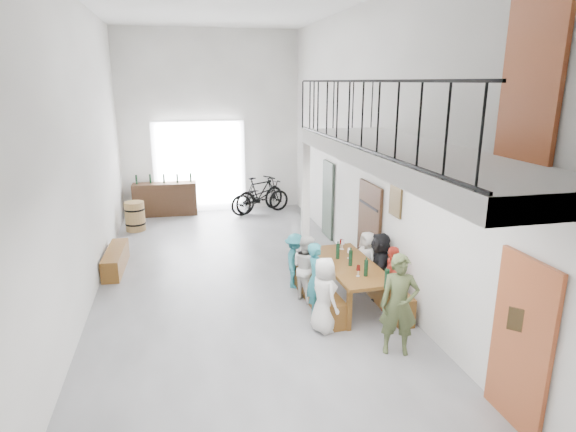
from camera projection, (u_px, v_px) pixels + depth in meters
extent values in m
plane|color=slate|center=(238.00, 282.00, 9.86)|extent=(12.00, 12.00, 0.00)
plane|color=white|center=(211.00, 123.00, 14.75)|extent=(5.50, 0.00, 5.50)
plane|color=white|center=(330.00, 257.00, 3.49)|extent=(5.50, 0.00, 5.50)
plane|color=white|center=(79.00, 153.00, 8.53)|extent=(0.00, 12.00, 12.00)
plane|color=white|center=(369.00, 144.00, 9.71)|extent=(0.00, 12.00, 12.00)
cube|color=white|center=(200.00, 167.00, 14.97)|extent=(2.80, 0.08, 2.80)
cube|color=#964724|center=(521.00, 344.00, 5.56)|extent=(0.06, 0.95, 2.10)
cube|color=#3E2317|center=(369.00, 231.00, 9.89)|extent=(0.06, 1.10, 2.00)
cube|color=#2E392F|center=(328.00, 200.00, 12.52)|extent=(0.06, 0.80, 2.00)
cube|color=#964724|center=(533.00, 69.00, 5.11)|extent=(0.06, 0.90, 1.95)
cube|color=#41311A|center=(396.00, 201.00, 8.62)|extent=(0.04, 0.45, 0.55)
cylinder|color=white|center=(347.00, 153.00, 10.92)|extent=(0.04, 0.28, 0.28)
cube|color=silver|center=(409.00, 156.00, 6.48)|extent=(1.50, 5.60, 0.25)
cube|color=black|center=(361.00, 81.00, 6.06)|extent=(0.03, 5.60, 0.03)
cube|color=black|center=(358.00, 147.00, 6.28)|extent=(0.03, 5.60, 0.03)
cube|color=black|center=(343.00, 81.00, 8.82)|extent=(1.50, 0.03, 0.03)
cube|color=silver|center=(305.00, 217.00, 9.33)|extent=(0.14, 0.14, 2.88)
cube|color=brown|center=(350.00, 265.00, 8.72)|extent=(0.95, 2.18, 0.06)
cube|color=brown|center=(349.00, 310.00, 7.87)|extent=(0.08, 0.08, 0.73)
cube|color=brown|center=(390.00, 305.00, 8.05)|extent=(0.08, 0.08, 0.73)
cube|color=brown|center=(315.00, 269.00, 9.60)|extent=(0.08, 0.08, 0.73)
cube|color=brown|center=(349.00, 265.00, 9.78)|extent=(0.08, 0.08, 0.73)
cube|color=brown|center=(318.00, 294.00, 8.76)|extent=(0.43, 2.00, 0.46)
cube|color=brown|center=(382.00, 289.00, 8.95)|extent=(0.30, 2.18, 0.50)
cylinder|color=black|center=(351.00, 256.00, 8.58)|extent=(0.07, 0.07, 0.35)
cylinder|color=black|center=(338.00, 250.00, 8.91)|extent=(0.07, 0.07, 0.35)
cylinder|color=black|center=(366.00, 266.00, 8.12)|extent=(0.07, 0.07, 0.35)
cube|color=brown|center=(116.00, 260.00, 10.47)|extent=(0.43, 1.65, 0.46)
cylinder|color=#997041|center=(135.00, 216.00, 13.20)|extent=(0.54, 0.54, 0.80)
cylinder|color=black|center=(136.00, 223.00, 13.25)|extent=(0.55, 0.55, 0.05)
cylinder|color=black|center=(134.00, 209.00, 13.14)|extent=(0.55, 0.55, 0.05)
cube|color=#3E2317|center=(165.00, 199.00, 14.70)|extent=(1.91, 0.59, 1.00)
cylinder|color=black|center=(136.00, 180.00, 14.38)|extent=(0.06, 0.06, 0.28)
cylinder|color=black|center=(150.00, 179.00, 14.49)|extent=(0.06, 0.06, 0.28)
cylinder|color=black|center=(164.00, 178.00, 14.55)|extent=(0.06, 0.06, 0.28)
cylinder|color=black|center=(177.00, 178.00, 14.57)|extent=(0.06, 0.06, 0.28)
cylinder|color=black|center=(191.00, 177.00, 14.71)|extent=(0.06, 0.06, 0.28)
imported|color=silver|center=(324.00, 295.00, 7.80)|extent=(0.55, 0.70, 1.27)
imported|color=teal|center=(316.00, 279.00, 8.39)|extent=(0.43, 0.55, 1.31)
imported|color=silver|center=(307.00, 267.00, 8.96)|extent=(0.68, 0.75, 1.26)
imported|color=teal|center=(295.00, 261.00, 9.51)|extent=(0.66, 0.82, 1.11)
imported|color=red|center=(392.00, 280.00, 8.40)|extent=(0.47, 0.79, 1.25)
imported|color=black|center=(380.00, 265.00, 9.02)|extent=(0.80, 1.25, 1.29)
imported|color=silver|center=(367.00, 259.00, 9.53)|extent=(0.46, 0.62, 1.14)
imported|color=#45512D|center=(399.00, 305.00, 7.12)|extent=(0.66, 0.54, 1.57)
imported|color=#184514|center=(340.00, 251.00, 10.99)|extent=(0.54, 0.51, 0.47)
imported|color=black|center=(260.00, 197.00, 14.90)|extent=(2.07, 1.22, 1.03)
imported|color=black|center=(260.00, 194.00, 15.06)|extent=(1.90, 1.40, 1.13)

